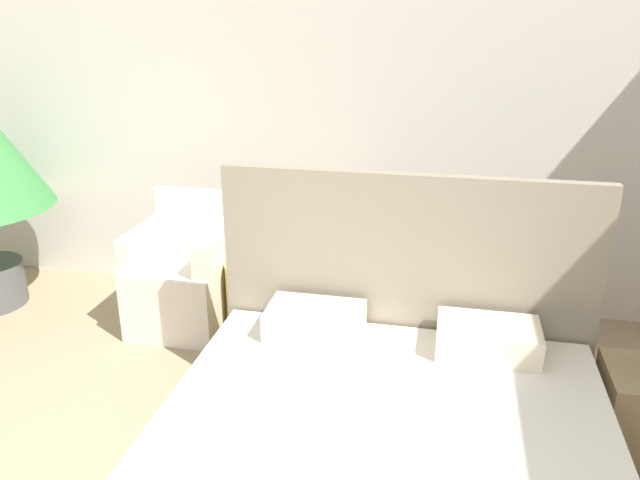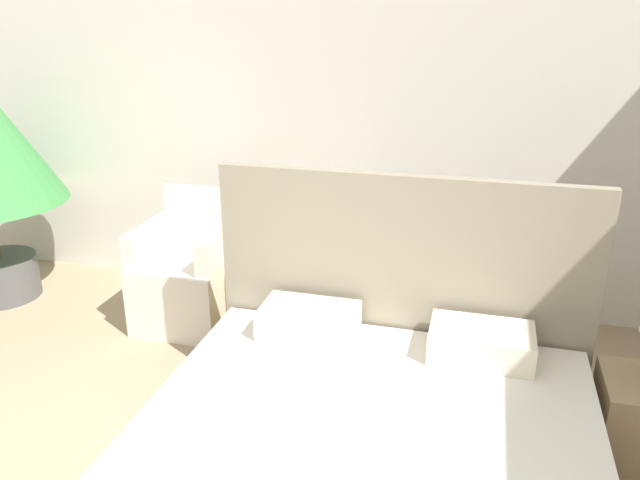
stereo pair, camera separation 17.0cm
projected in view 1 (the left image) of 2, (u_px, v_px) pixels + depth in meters
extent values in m
cube|color=silver|center=(309.00, 92.00, 4.14)|extent=(10.00, 0.06, 2.90)
cube|color=gray|center=(404.00, 299.00, 3.07)|extent=(1.81, 0.06, 1.27)
cube|color=beige|center=(315.00, 321.00, 2.97)|extent=(0.45, 0.29, 0.14)
cube|color=beige|center=(488.00, 338.00, 2.81)|extent=(0.45, 0.29, 0.14)
cube|color=silver|center=(185.00, 292.00, 4.09)|extent=(0.59, 0.66, 0.45)
cube|color=silver|center=(198.00, 217.00, 4.22)|extent=(0.58, 0.06, 0.39)
cube|color=silver|center=(146.00, 242.00, 4.02)|extent=(0.10, 0.60, 0.21)
cube|color=silver|center=(217.00, 247.00, 3.93)|extent=(0.10, 0.60, 0.21)
cube|color=silver|center=(329.00, 305.00, 3.91)|extent=(0.62, 0.69, 0.45)
cube|color=silver|center=(341.00, 227.00, 4.03)|extent=(0.59, 0.09, 0.39)
cube|color=silver|center=(291.00, 252.00, 3.85)|extent=(0.13, 0.60, 0.21)
cube|color=silver|center=(368.00, 260.00, 3.73)|extent=(0.13, 0.60, 0.21)
cylinder|color=gold|center=(255.00, 297.00, 4.00)|extent=(0.37, 0.37, 0.47)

